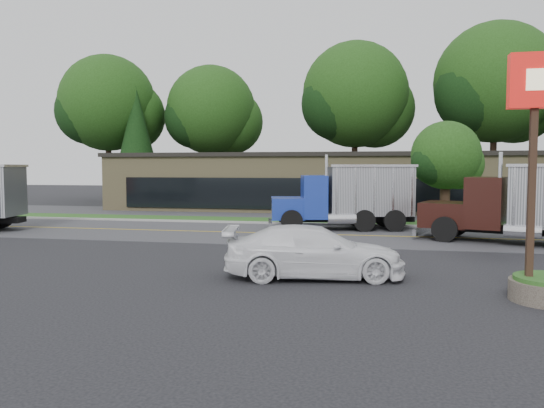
{
  "coord_description": "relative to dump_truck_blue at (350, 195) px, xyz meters",
  "views": [
    {
      "loc": [
        6.43,
        -16.25,
        3.25
      ],
      "look_at": [
        2.25,
        4.1,
        1.8
      ],
      "focal_mm": 35.0,
      "sensor_mm": 36.0,
      "label": 1
    }
  ],
  "objects": [
    {
      "name": "center_line",
      "position": [
        -4.86,
        -2.54,
        -1.8
      ],
      "size": [
        60.0,
        0.12,
        0.01
      ],
      "primitive_type": "cube",
      "color": "gold",
      "rests_on": "ground"
    },
    {
      "name": "tree_far_b",
      "position": [
        -14.71,
        22.57,
        6.62
      ],
      "size": [
        9.25,
        8.7,
        13.19
      ],
      "color": "#382619",
      "rests_on": "ground"
    },
    {
      "name": "tree_far_d",
      "position": [
        11.31,
        21.59,
        8.23
      ],
      "size": [
        11.02,
        10.37,
        15.72
      ],
      "color": "#382619",
      "rests_on": "ground"
    },
    {
      "name": "tree_far_a",
      "position": [
        -24.7,
        20.58,
        7.27
      ],
      "size": [
        9.96,
        9.38,
        14.21
      ],
      "color": "#382619",
      "rests_on": "ground"
    },
    {
      "name": "rally_car",
      "position": [
        -0.32,
        -12.41,
        -1.04
      ],
      "size": [
        5.57,
        3.06,
        1.53
      ],
      "primitive_type": "imported",
      "rotation": [
        0.0,
        0.0,
        1.75
      ],
      "color": "white",
      "rests_on": "ground"
    },
    {
      "name": "tree_far_c",
      "position": [
        -0.7,
        22.58,
        7.68
      ],
      "size": [
        10.41,
        9.8,
        14.85
      ],
      "color": "#382619",
      "rests_on": "ground"
    },
    {
      "name": "curb",
      "position": [
        -4.86,
        1.66,
        -1.8
      ],
      "size": [
        60.0,
        0.3,
        0.12
      ],
      "primitive_type": "cube",
      "color": "#9E9E99",
      "rests_on": "ground"
    },
    {
      "name": "road",
      "position": [
        -4.86,
        -2.54,
        -1.8
      ],
      "size": [
        60.0,
        8.0,
        0.02
      ],
      "primitive_type": "cube",
      "color": "#505054",
      "rests_on": "ground"
    },
    {
      "name": "grass_verge",
      "position": [
        -4.86,
        3.46,
        -1.8
      ],
      "size": [
        60.0,
        3.4,
        0.03
      ],
      "primitive_type": "cube",
      "color": "#2C5F20",
      "rests_on": "ground"
    },
    {
      "name": "tree_verge",
      "position": [
        5.21,
        3.5,
        1.91
      ],
      "size": [
        4.09,
        3.85,
        5.84
      ],
      "color": "#382619",
      "rests_on": "ground"
    },
    {
      "name": "far_parking",
      "position": [
        -4.86,
        8.46,
        -1.8
      ],
      "size": [
        60.0,
        7.0,
        0.02
      ],
      "primitive_type": "cube",
      "color": "#505054",
      "rests_on": "ground"
    },
    {
      "name": "ground",
      "position": [
        -4.86,
        -11.54,
        -1.8
      ],
      "size": [
        140.0,
        140.0,
        0.0
      ],
      "primitive_type": "plane",
      "color": "#2F2F33",
      "rests_on": "ground"
    },
    {
      "name": "evergreen_left",
      "position": [
        -20.86,
        18.46,
        4.15
      ],
      "size": [
        4.76,
        4.76,
        10.83
      ],
      "color": "#382619",
      "rests_on": "ground"
    },
    {
      "name": "dump_truck_blue",
      "position": [
        0.0,
        0.0,
        0.0
      ],
      "size": [
        7.61,
        4.07,
        3.36
      ],
      "rotation": [
        0.0,
        0.0,
        3.36
      ],
      "color": "black",
      "rests_on": "ground"
    },
    {
      "name": "strip_mall",
      "position": [
        -2.86,
        14.46,
        0.2
      ],
      "size": [
        32.0,
        12.0,
        4.0
      ],
      "primitive_type": "cube",
      "color": "#97875C",
      "rests_on": "ground"
    }
  ]
}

